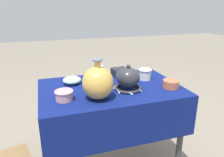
{
  "coord_description": "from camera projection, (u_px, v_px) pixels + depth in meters",
  "views": [
    {
      "loc": [
        -0.45,
        -1.45,
        1.29
      ],
      "look_at": [
        -0.02,
        -0.1,
        0.81
      ],
      "focal_mm": 35.0,
      "sensor_mm": 36.0,
      "label": 1
    }
  ],
  "objects": [
    {
      "name": "pot_squat_terracotta",
      "position": [
        171.0,
        84.0,
        1.6
      ],
      "size": [
        0.12,
        0.12,
        0.06
      ],
      "primitive_type": "cylinder",
      "color": "#BC6642",
      "rests_on": "display_table"
    },
    {
      "name": "jar_round_porcelain",
      "position": [
        101.0,
        73.0,
        1.77
      ],
      "size": [
        0.1,
        0.1,
        0.11
      ],
      "color": "white",
      "rests_on": "display_table"
    },
    {
      "name": "mosaic_tile_box",
      "position": [
        119.0,
        72.0,
        1.88
      ],
      "size": [
        0.13,
        0.12,
        0.06
      ],
      "rotation": [
        0.0,
        0.0,
        0.1
      ],
      "color": "#232328",
      "rests_on": "display_table"
    },
    {
      "name": "vase_dome_bell",
      "position": [
        128.0,
        79.0,
        1.55
      ],
      "size": [
        0.21,
        0.21,
        0.19
      ],
      "color": "#2D2D33",
      "rests_on": "display_table"
    },
    {
      "name": "display_table",
      "position": [
        111.0,
        98.0,
        1.64
      ],
      "size": [
        1.03,
        0.69,
        0.71
      ],
      "color": "#38383D",
      "rests_on": "ground_plane"
    },
    {
      "name": "bowl_shallow_celadon",
      "position": [
        72.0,
        80.0,
        1.68
      ],
      "size": [
        0.14,
        0.14,
        0.06
      ],
      "primitive_type": "ellipsoid",
      "color": "#A8CCB7",
      "rests_on": "display_table"
    },
    {
      "name": "cup_wide_rose",
      "position": [
        64.0,
        95.0,
        1.39
      ],
      "size": [
        0.12,
        0.12,
        0.07
      ],
      "color": "#D19399",
      "rests_on": "display_table"
    },
    {
      "name": "cup_wide_ivory",
      "position": [
        145.0,
        74.0,
        1.77
      ],
      "size": [
        0.11,
        0.11,
        0.09
      ],
      "color": "white",
      "rests_on": "display_table"
    },
    {
      "name": "vase_tall_bulbous",
      "position": [
        98.0,
        83.0,
        1.39
      ],
      "size": [
        0.2,
        0.2,
        0.27
      ],
      "color": "gold",
      "rests_on": "display_table"
    }
  ]
}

